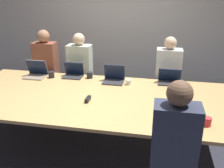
# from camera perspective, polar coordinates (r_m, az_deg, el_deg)

# --- Properties ---
(ground_plane) EXTENTS (24.00, 24.00, 0.00)m
(ground_plane) POSITION_cam_1_polar(r_m,az_deg,el_deg) (3.74, -4.08, -13.61)
(ground_plane) COLOR #2D2D38
(curtain_wall) EXTENTS (12.00, 0.06, 2.80)m
(curtain_wall) POSITION_cam_1_polar(r_m,az_deg,el_deg) (5.04, 1.35, 12.91)
(curtain_wall) COLOR beige
(curtain_wall) RESTS_ON ground_plane
(conference_table) EXTENTS (3.72, 1.63, 0.77)m
(conference_table) POSITION_cam_1_polar(r_m,az_deg,el_deg) (3.38, -4.40, -3.45)
(conference_table) COLOR tan
(conference_table) RESTS_ON ground_plane
(laptop_far_center) EXTENTS (0.32, 0.25, 0.26)m
(laptop_far_center) POSITION_cam_1_polar(r_m,az_deg,el_deg) (3.82, 0.41, 1.59)
(laptop_far_center) COLOR #333338
(laptop_far_center) RESTS_ON conference_table
(cup_far_center) EXTENTS (0.08, 0.08, 0.08)m
(cup_far_center) POSITION_cam_1_polar(r_m,az_deg,el_deg) (3.72, 3.79, 0.43)
(cup_far_center) COLOR white
(cup_far_center) RESTS_ON conference_table
(laptop_far_midleft) EXTENTS (0.31, 0.23, 0.24)m
(laptop_far_midleft) POSITION_cam_1_polar(r_m,az_deg,el_deg) (4.09, -8.80, 2.61)
(laptop_far_midleft) COLOR #333338
(laptop_far_midleft) RESTS_ON conference_table
(person_far_midleft) EXTENTS (0.40, 0.24, 1.43)m
(person_far_midleft) POSITION_cam_1_polar(r_m,az_deg,el_deg) (4.42, -7.23, 2.05)
(person_far_midleft) COLOR #2D2D38
(person_far_midleft) RESTS_ON ground_plane
(cup_far_midleft) EXTENTS (0.10, 0.10, 0.10)m
(cup_far_midleft) POSITION_cam_1_polar(r_m,az_deg,el_deg) (3.99, -5.11, 2.04)
(cup_far_midleft) COLOR #232328
(cup_far_midleft) RESTS_ON conference_table
(laptop_far_left) EXTENTS (0.33, 0.27, 0.27)m
(laptop_far_left) POSITION_cam_1_polar(r_m,az_deg,el_deg) (4.22, -16.94, 2.64)
(laptop_far_left) COLOR gray
(laptop_far_left) RESTS_ON conference_table
(person_far_left) EXTENTS (0.40, 0.24, 1.45)m
(person_far_left) POSITION_cam_1_polar(r_m,az_deg,el_deg) (4.73, -14.69, 3.00)
(person_far_left) COLOR #2D2D38
(person_far_left) RESTS_ON ground_plane
(cup_far_left) EXTENTS (0.09, 0.09, 0.10)m
(cup_far_left) POSITION_cam_1_polar(r_m,az_deg,el_deg) (4.12, -13.68, 2.09)
(cup_far_left) COLOR #232328
(cup_far_left) RESTS_ON conference_table
(laptop_far_right) EXTENTS (0.34, 0.22, 0.22)m
(laptop_far_right) POSITION_cam_1_polar(r_m,az_deg,el_deg) (3.86, 12.99, 1.10)
(laptop_far_right) COLOR #333338
(laptop_far_right) RESTS_ON conference_table
(person_far_right) EXTENTS (0.40, 0.24, 1.42)m
(person_far_right) POSITION_cam_1_polar(r_m,az_deg,el_deg) (4.21, 12.50, 0.67)
(person_far_right) COLOR #2D2D38
(person_far_right) RESTS_ON ground_plane
(laptop_near_right) EXTENTS (0.34, 0.24, 0.23)m
(laptop_near_right) POSITION_cam_1_polar(r_m,az_deg,el_deg) (2.71, 15.39, -8.12)
(laptop_near_right) COLOR silver
(laptop_near_right) RESTS_ON conference_table
(person_near_right) EXTENTS (0.40, 0.24, 1.44)m
(person_near_right) POSITION_cam_1_polar(r_m,az_deg,el_deg) (2.41, 13.73, -15.97)
(person_near_right) COLOR #2D2D38
(person_near_right) RESTS_ON ground_plane
(cup_near_right) EXTENTS (0.08, 0.08, 0.09)m
(cup_near_right) POSITION_cam_1_polar(r_m,az_deg,el_deg) (2.82, 20.95, -8.04)
(cup_near_right) COLOR red
(cup_near_right) RESTS_ON conference_table
(stapler) EXTENTS (0.05, 0.15, 0.05)m
(stapler) POSITION_cam_1_polar(r_m,az_deg,el_deg) (3.20, -5.54, -3.49)
(stapler) COLOR black
(stapler) RESTS_ON conference_table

